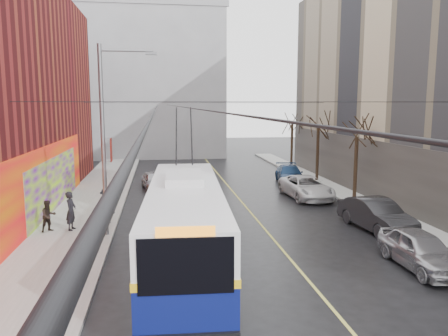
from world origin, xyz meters
The scene contains 20 objects.
ground centered at (0.00, 0.00, 0.00)m, with size 140.00×140.00×0.00m, color black.
sidewalk_left centered at (-8.00, 12.00, 0.07)m, with size 4.00×60.00×0.15m, color gray.
sidewalk_right centered at (9.00, 12.00, 0.07)m, with size 2.00×60.00×0.15m, color gray.
lane_line centered at (1.50, 14.00, 0.00)m, with size 0.12×50.00×0.01m, color #BFB74C.
building_far centered at (-6.00, 44.99, 9.02)m, with size 20.50×12.10×18.00m.
streetlight_pole centered at (-6.14, 10.00, 4.85)m, with size 2.65×0.60×9.00m.
catenary_wires centered at (-2.54, 14.77, 6.25)m, with size 18.00×60.00×0.22m.
tree_near centered at (9.00, 16.00, 4.98)m, with size 3.20×3.20×6.40m.
tree_mid centered at (9.00, 23.00, 5.25)m, with size 3.20×3.20×6.68m.
tree_far centered at (9.00, 30.00, 5.14)m, with size 3.20×3.20×6.57m.
pigeons_flying centered at (-2.62, 10.56, 7.37)m, with size 2.63×2.07×1.03m.
trolleybus centered at (-2.78, 6.00, 1.71)m, with size 3.58×13.10×6.15m.
parked_car_a centered at (6.19, 4.17, 0.73)m, with size 1.73×4.31×1.47m, color #A2A1A6.
parked_car_b centered at (7.00, 9.24, 0.80)m, with size 1.68×4.83×1.59m, color #28282B.
parked_car_c centered at (6.05, 17.10, 0.74)m, with size 2.46×5.33×1.48m, color silver.
parked_car_d centered at (6.59, 22.69, 0.71)m, with size 1.98×4.87×1.41m, color navy.
following_car centered at (-4.17, 21.70, 0.66)m, with size 1.57×3.90×1.33m, color #A8A7AC.
pedestrian_a centered at (-8.10, 11.05, 1.11)m, with size 0.70×0.46×1.92m, color black.
pedestrian_b centered at (-9.13, 10.93, 0.92)m, with size 0.75×0.58×1.54m, color black.
pedestrian_c centered at (-6.50, 12.10, 1.08)m, with size 1.20×0.69×1.85m, color black.
Camera 1 is at (-3.73, -10.74, 6.33)m, focal length 35.00 mm.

